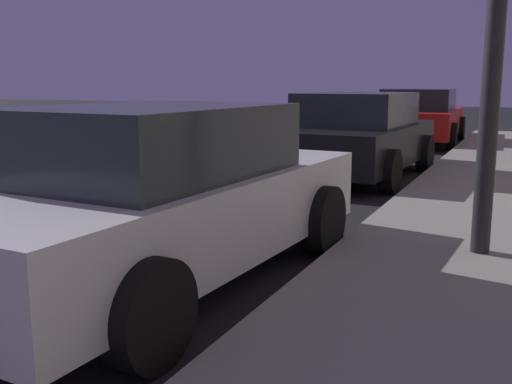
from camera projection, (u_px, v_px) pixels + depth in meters
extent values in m
cube|color=#B7B7BF|center=(159.00, 212.00, 4.84)|extent=(2.05, 4.29, 0.64)
cube|color=#1E2328|center=(149.00, 142.00, 4.64)|extent=(1.71, 2.28, 0.56)
cylinder|color=black|center=(166.00, 202.00, 6.43)|extent=(0.26, 0.67, 0.66)
cylinder|color=black|center=(323.00, 220.00, 5.58)|extent=(0.26, 0.67, 0.66)
cylinder|color=black|center=(149.00, 314.00, 3.33)|extent=(0.26, 0.67, 0.66)
cube|color=black|center=(355.00, 144.00, 10.12)|extent=(1.99, 4.10, 0.64)
cube|color=#1E2328|center=(357.00, 110.00, 10.05)|extent=(1.70, 2.18, 0.56)
cylinder|color=black|center=(329.00, 148.00, 11.67)|extent=(0.25, 0.67, 0.66)
cylinder|color=black|center=(425.00, 153.00, 10.84)|extent=(0.25, 0.67, 0.66)
cylinder|color=black|center=(275.00, 163.00, 9.48)|extent=(0.25, 0.67, 0.66)
cylinder|color=black|center=(390.00, 171.00, 8.65)|extent=(0.25, 0.67, 0.66)
cube|color=maroon|center=(419.00, 122.00, 15.72)|extent=(2.03, 4.44, 0.64)
cube|color=#1E2328|center=(419.00, 100.00, 15.40)|extent=(1.73, 2.25, 0.56)
cylinder|color=black|center=(392.00, 126.00, 17.36)|extent=(0.24, 0.67, 0.66)
cylinder|color=black|center=(460.00, 128.00, 16.64)|extent=(0.24, 0.67, 0.66)
cylinder|color=black|center=(373.00, 134.00, 14.90)|extent=(0.24, 0.67, 0.66)
cylinder|color=black|center=(452.00, 136.00, 14.17)|extent=(0.24, 0.67, 0.66)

